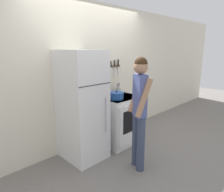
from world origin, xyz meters
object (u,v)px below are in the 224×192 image
at_px(refrigerator, 82,106).
at_px(tea_kettle, 106,92).
at_px(dutch_oven_pot, 117,96).
at_px(person, 139,108).
at_px(stove_range, 118,119).
at_px(utensil_jar, 118,90).

height_order(refrigerator, tea_kettle, refrigerator).
distance_m(dutch_oven_pot, person, 0.73).
bearing_deg(stove_range, utensil_jar, 43.47).
xyz_separation_m(dutch_oven_pot, person, (-0.25, -0.69, -0.02)).
height_order(stove_range, dutch_oven_pot, dutch_oven_pot).
height_order(dutch_oven_pot, person, person).
relative_size(tea_kettle, utensil_jar, 1.05).
height_order(refrigerator, utensil_jar, refrigerator).
distance_m(stove_range, utensil_jar, 0.57).
bearing_deg(tea_kettle, dutch_oven_pot, -92.62).
bearing_deg(utensil_jar, stove_range, -136.53).
bearing_deg(person, dutch_oven_pot, 6.73).
relative_size(stove_range, utensil_jar, 3.80).
xyz_separation_m(tea_kettle, utensil_jar, (0.34, 0.01, -0.01)).
xyz_separation_m(stove_range, dutch_oven_pot, (-0.17, -0.11, 0.50)).
height_order(dutch_oven_pot, tea_kettle, tea_kettle).
height_order(stove_range, tea_kettle, tea_kettle).
bearing_deg(tea_kettle, stove_range, -47.50).
distance_m(refrigerator, dutch_oven_pot, 0.66).
bearing_deg(dutch_oven_pot, person, -109.70).
bearing_deg(dutch_oven_pot, stove_range, 34.35).
distance_m(refrigerator, person, 0.92).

